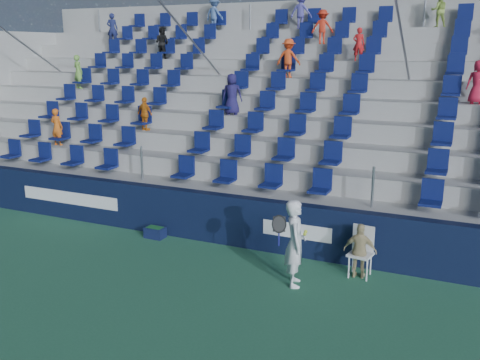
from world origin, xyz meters
name	(u,v)px	position (x,y,z in m)	size (l,w,h in m)	color
ground	(168,300)	(0.00, 0.00, 0.00)	(70.00, 70.00, 0.00)	#30704E
sponsor_wall	(239,221)	(0.00, 3.15, 0.60)	(24.00, 0.32, 1.20)	black
grandstand	(306,128)	(0.00, 8.24, 2.14)	(24.00, 8.17, 6.63)	#A0A09B
tennis_player	(295,243)	(1.93, 1.62, 0.87)	(0.71, 0.74, 1.74)	white
line_judge_chair	(362,248)	(3.02, 2.66, 0.59)	(0.52, 0.53, 1.04)	white
line_judge	(360,251)	(3.02, 2.50, 0.57)	(0.67, 0.28, 1.15)	tan
ball_bin	(155,232)	(-2.09, 2.75, 0.15)	(0.49, 0.33, 0.27)	#10173C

